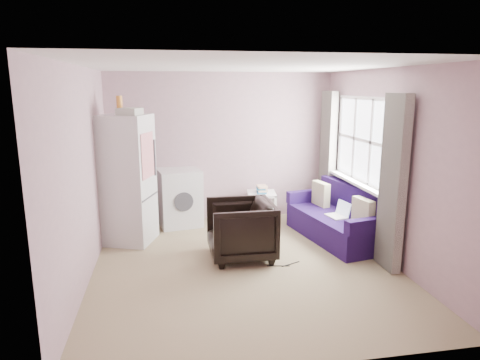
# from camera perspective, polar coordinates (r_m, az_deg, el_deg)

# --- Properties ---
(room) EXTENTS (3.84, 4.24, 2.54)m
(room) POSITION_cam_1_polar(r_m,az_deg,el_deg) (5.27, 0.80, 1.31)
(room) COLOR #9A8865
(room) RESTS_ON ground
(armchair) EXTENTS (0.79, 0.85, 0.86)m
(armchair) POSITION_cam_1_polar(r_m,az_deg,el_deg) (5.74, 0.10, -6.26)
(armchair) COLOR black
(armchair) RESTS_ON ground
(fridge) EXTENTS (0.82, 0.82, 2.14)m
(fridge) POSITION_cam_1_polar(r_m,az_deg,el_deg) (6.41, -14.70, 0.16)
(fridge) COLOR silver
(fridge) RESTS_ON ground
(washing_machine) EXTENTS (0.77, 0.77, 0.94)m
(washing_machine) POSITION_cam_1_polar(r_m,az_deg,el_deg) (7.15, -8.12, -2.12)
(washing_machine) COLOR silver
(washing_machine) RESTS_ON ground
(side_table) EXTENTS (0.52, 0.52, 0.64)m
(side_table) POSITION_cam_1_polar(r_m,az_deg,el_deg) (7.27, 2.87, -3.32)
(side_table) COLOR white
(side_table) RESTS_ON ground
(sofa) EXTENTS (1.13, 1.90, 0.80)m
(sofa) POSITION_cam_1_polar(r_m,az_deg,el_deg) (6.66, 13.17, -5.20)
(sofa) COLOR #261252
(sofa) RESTS_ON ground
(window_dressing) EXTENTS (0.17, 2.62, 2.18)m
(window_dressing) POSITION_cam_1_polar(r_m,az_deg,el_deg) (6.50, 15.09, 1.68)
(window_dressing) COLOR white
(window_dressing) RESTS_ON ground
(floor_cables) EXTENTS (0.45, 0.13, 0.01)m
(floor_cables) POSITION_cam_1_polar(r_m,az_deg,el_deg) (5.67, 5.96, -11.20)
(floor_cables) COLOR black
(floor_cables) RESTS_ON ground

